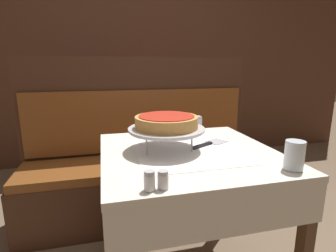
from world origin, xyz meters
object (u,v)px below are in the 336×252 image
Objects in this scene: pepper_shaker at (163,180)px; dining_table_rear at (147,114)px; dining_table_front at (188,172)px; salt_shaker at (149,180)px; booth_bench at (143,172)px; deep_dish_pizza at (166,122)px; napkin_holder at (193,123)px; water_glass_near at (294,155)px; pizza_server at (209,143)px; condiment_caddy at (147,100)px; pizza_pan_stand at (166,130)px.

dining_table_rear is at bearing 81.88° from pepper_shaker.
dining_table_front is 0.44m from pepper_shaker.
dining_table_front is 0.47m from salt_shaker.
booth_bench is 5.95× the size of deep_dish_pizza.
deep_dish_pizza is 4.79× the size of pepper_shaker.
deep_dish_pizza reaches higher than dining_table_front.
dining_table_front is at bearing -92.24° from dining_table_rear.
dining_table_rear is at bearing 80.54° from salt_shaker.
dining_table_rear is (0.06, 1.54, 0.01)m from dining_table_front.
napkin_holder is (0.09, -1.17, 0.15)m from dining_table_rear.
booth_bench is at bearing -102.60° from dining_table_rear.
water_glass_near reaches higher than dining_table_front.
dining_table_rear is 3.27× the size of pizza_server.
deep_dish_pizza is 1.60m from condiment_caddy.
salt_shaker is at bearing -125.38° from dining_table_front.
booth_bench is 15.54× the size of water_glass_near.
booth_bench reaches higher than dining_table_rear.
napkin_holder is 0.63× the size of condiment_caddy.
napkin_holder reaches higher than salt_shaker.
booth_bench reaches higher than condiment_caddy.
booth_bench reaches higher than napkin_holder.
pepper_shaker reaches higher than dining_table_front.
water_glass_near is at bearing -40.53° from deep_dish_pizza.
booth_bench is 11.26× the size of condiment_caddy.
dining_table_rear is at bearing 98.05° from water_glass_near.
booth_bench is 28.49× the size of pepper_shaker.
pepper_shaker is at bearing -98.12° from dining_table_rear.
booth_bench is (-0.11, 0.76, -0.30)m from dining_table_front.
dining_table_rear is 12.21× the size of pepper_shaker.
napkin_holder is at bearing 67.70° from dining_table_front.
napkin_holder is at bearing 104.03° from water_glass_near.
salt_shaker is at bearing -132.55° from pizza_server.
pizza_pan_stand is 1.57× the size of pizza_server.
dining_table_front is 0.43m from napkin_holder.
pizza_pan_stand is 1.22× the size of deep_dish_pizza.
water_glass_near is at bearing -68.01° from booth_bench.
water_glass_near is at bearing -82.67° from condiment_caddy.
salt_shaker is 0.42× the size of condiment_caddy.
deep_dish_pizza is at bearing 159.09° from dining_table_front.
dining_table_rear is at bearing 92.92° from pizza_server.
water_glass_near reaches higher than dining_table_rear.
salt_shaker is 0.67× the size of napkin_holder.
dining_table_front is 1.54m from dining_table_rear.
salt_shaker is at bearing -99.46° from dining_table_rear.
pizza_server is at bearing -87.08° from dining_table_rear.
condiment_caddy is at bearing 81.01° from dining_table_rear.
deep_dish_pizza is at bearing -127.42° from napkin_holder.
water_glass_near is at bearing -75.97° from napkin_holder.
condiment_caddy reaches higher than napkin_holder.
pizza_pan_stand is (-0.10, 0.04, 0.21)m from dining_table_front.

